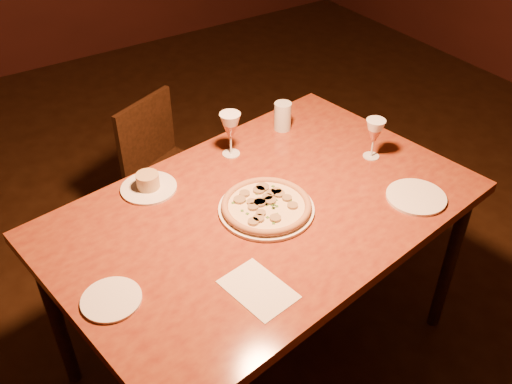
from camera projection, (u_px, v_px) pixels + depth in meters
floor at (297, 353)px, 2.50m from camera, size 7.00×7.00×0.00m
dining_table at (264, 222)px, 2.07m from camera, size 1.63×1.18×0.80m
chair_far at (166, 166)px, 2.87m from camera, size 0.49×0.49×0.77m
pizza_plate at (266, 206)px, 2.00m from camera, size 0.34×0.34×0.04m
ramekin_saucer at (148, 184)px, 2.10m from camera, size 0.21×0.21×0.07m
wine_glass_far at (231, 134)px, 2.24m from camera, size 0.08×0.08×0.18m
wine_glass_right at (374, 139)px, 2.23m from camera, size 0.08×0.08×0.17m
water_tumbler at (283, 116)px, 2.42m from camera, size 0.07×0.07×0.12m
side_plate_left at (111, 300)px, 1.68m from camera, size 0.18×0.18×0.01m
side_plate_near at (416, 197)px, 2.06m from camera, size 0.22×0.22×0.01m
menu_card at (258, 289)px, 1.71m from camera, size 0.18×0.24×0.00m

